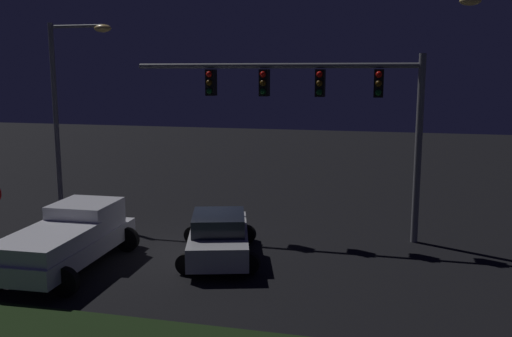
{
  "coord_description": "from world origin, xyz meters",
  "views": [
    {
      "loc": [
        6.08,
        -17.08,
        5.89
      ],
      "look_at": [
        1.42,
        1.8,
        2.54
      ],
      "focal_mm": 39.47,
      "sensor_mm": 36.0,
      "label": 1
    }
  ],
  "objects_px": {
    "traffic_signal_gantry": "(321,97)",
    "street_lamp_left": "(67,96)",
    "pickup_truck": "(70,235)",
    "car_sedan": "(219,236)"
  },
  "relations": [
    {
      "from": "traffic_signal_gantry",
      "to": "street_lamp_left",
      "type": "xyz_separation_m",
      "value": [
        -10.27,
        0.47,
        -0.08
      ]
    },
    {
      "from": "pickup_truck",
      "to": "car_sedan",
      "type": "xyz_separation_m",
      "value": [
        4.14,
        1.86,
        -0.26
      ]
    },
    {
      "from": "car_sedan",
      "to": "traffic_signal_gantry",
      "type": "bearing_deg",
      "value": -55.96
    },
    {
      "from": "pickup_truck",
      "to": "traffic_signal_gantry",
      "type": "height_order",
      "value": "traffic_signal_gantry"
    },
    {
      "from": "pickup_truck",
      "to": "car_sedan",
      "type": "relative_size",
      "value": 1.16
    },
    {
      "from": "car_sedan",
      "to": "traffic_signal_gantry",
      "type": "distance_m",
      "value": 6.07
    },
    {
      "from": "car_sedan",
      "to": "traffic_signal_gantry",
      "type": "xyz_separation_m",
      "value": [
        2.74,
        3.3,
        4.29
      ]
    },
    {
      "from": "traffic_signal_gantry",
      "to": "street_lamp_left",
      "type": "height_order",
      "value": "street_lamp_left"
    },
    {
      "from": "traffic_signal_gantry",
      "to": "street_lamp_left",
      "type": "relative_size",
      "value": 1.32
    },
    {
      "from": "pickup_truck",
      "to": "street_lamp_left",
      "type": "distance_m",
      "value": 7.66
    }
  ]
}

